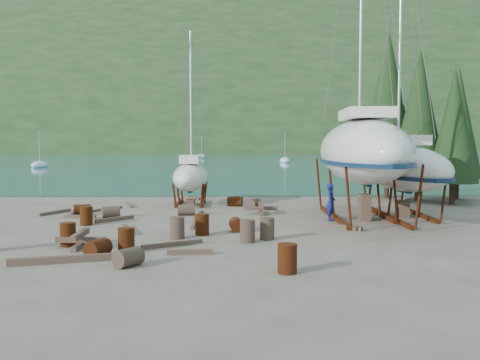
{
  "coord_description": "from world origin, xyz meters",
  "views": [
    {
      "loc": [
        0.41,
        -23.17,
        3.85
      ],
      "look_at": [
        0.64,
        3.0,
        2.02
      ],
      "focal_mm": 40.0,
      "sensor_mm": 36.0,
      "label": 1
    }
  ],
  "objects_px": {
    "worker": "(331,202)",
    "large_sailboat_far": "(400,167)",
    "small_sailboat_shore": "(191,176)",
    "large_sailboat_near": "(362,151)"
  },
  "relations": [
    {
      "from": "large_sailboat_far",
      "to": "small_sailboat_shore",
      "type": "bearing_deg",
      "value": 149.08
    },
    {
      "from": "large_sailboat_near",
      "to": "small_sailboat_shore",
      "type": "bearing_deg",
      "value": 149.21
    },
    {
      "from": "large_sailboat_near",
      "to": "small_sailboat_shore",
      "type": "distance_m",
      "value": 11.26
    },
    {
      "from": "large_sailboat_far",
      "to": "worker",
      "type": "xyz_separation_m",
      "value": [
        -3.92,
        -1.63,
        -1.67
      ]
    },
    {
      "from": "large_sailboat_near",
      "to": "worker",
      "type": "bearing_deg",
      "value": -151.44
    },
    {
      "from": "large_sailboat_far",
      "to": "small_sailboat_shore",
      "type": "relative_size",
      "value": 1.48
    },
    {
      "from": "worker",
      "to": "large_sailboat_far",
      "type": "bearing_deg",
      "value": -49.31
    },
    {
      "from": "small_sailboat_shore",
      "to": "worker",
      "type": "xyz_separation_m",
      "value": [
        7.48,
        -7.1,
        -0.85
      ]
    },
    {
      "from": "large_sailboat_far",
      "to": "small_sailboat_shore",
      "type": "xyz_separation_m",
      "value": [
        -11.39,
        5.47,
        -0.82
      ]
    },
    {
      "from": "large_sailboat_far",
      "to": "small_sailboat_shore",
      "type": "height_order",
      "value": "large_sailboat_far"
    }
  ]
}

